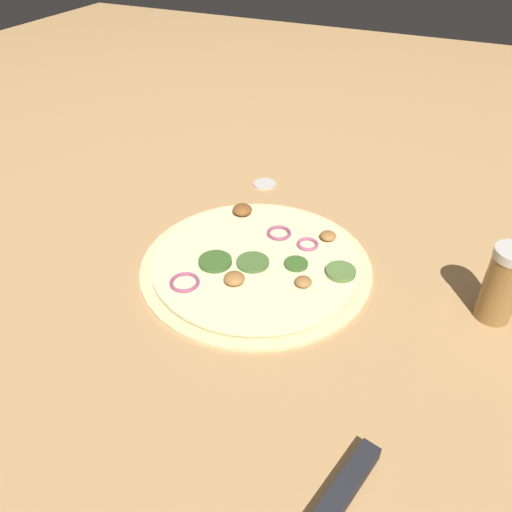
{
  "coord_description": "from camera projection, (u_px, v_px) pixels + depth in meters",
  "views": [
    {
      "loc": [
        0.54,
        0.25,
        0.47
      ],
      "look_at": [
        0.0,
        0.0,
        0.02
      ],
      "focal_mm": 35.0,
      "sensor_mm": 36.0,
      "label": 1
    }
  ],
  "objects": [
    {
      "name": "spice_jar",
      "position": [
        503.0,
        284.0,
        0.64
      ],
      "size": [
        0.05,
        0.05,
        0.11
      ],
      "color": "olive",
      "rests_on": "ground_plane"
    },
    {
      "name": "loose_cap",
      "position": [
        265.0,
        183.0,
        0.95
      ],
      "size": [
        0.04,
        0.04,
        0.01
      ],
      "color": "beige",
      "rests_on": "ground_plane"
    },
    {
      "name": "ground_plane",
      "position": [
        256.0,
        266.0,
        0.75
      ],
      "size": [
        3.0,
        3.0,
        0.0
      ],
      "primitive_type": "plane",
      "color": "tan"
    },
    {
      "name": "pizza",
      "position": [
        257.0,
        262.0,
        0.75
      ],
      "size": [
        0.35,
        0.35,
        0.03
      ],
      "color": "beige",
      "rests_on": "ground_plane"
    }
  ]
}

